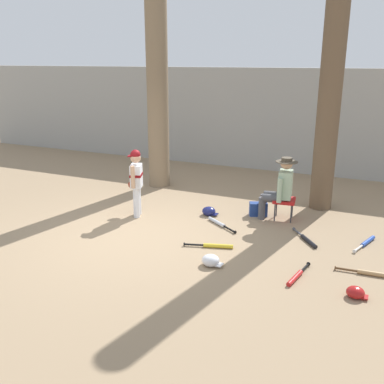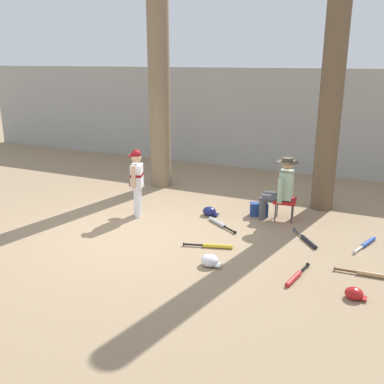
% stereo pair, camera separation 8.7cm
% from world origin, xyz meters
% --- Properties ---
extents(ground_plane, '(60.00, 60.00, 0.00)m').
position_xyz_m(ground_plane, '(0.00, 0.00, 0.00)').
color(ground_plane, '#937A5B').
extents(concrete_back_wall, '(18.00, 0.36, 2.71)m').
position_xyz_m(concrete_back_wall, '(0.00, 5.67, 1.35)').
color(concrete_back_wall, '#9E9E99').
rests_on(concrete_back_wall, ground).
extents(tree_near_player, '(0.81, 0.81, 4.72)m').
position_xyz_m(tree_near_player, '(-1.07, 2.96, 1.95)').
color(tree_near_player, '#7F6B51').
rests_on(tree_near_player, ground).
extents(tree_behind_spectator, '(0.68, 0.68, 5.78)m').
position_xyz_m(tree_behind_spectator, '(2.72, 2.88, 2.55)').
color(tree_behind_spectator, brown).
rests_on(tree_behind_spectator, ground).
extents(young_ballplayer, '(0.46, 0.56, 1.31)m').
position_xyz_m(young_ballplayer, '(-0.46, 0.92, 0.74)').
color(young_ballplayer, white).
rests_on(young_ballplayer, ground).
extents(folding_stool, '(0.45, 0.45, 0.41)m').
position_xyz_m(folding_stool, '(2.19, 1.87, 0.36)').
color(folding_stool, red).
rests_on(folding_stool, ground).
extents(seated_spectator, '(0.67, 0.54, 1.20)m').
position_xyz_m(seated_spectator, '(2.09, 1.86, 0.64)').
color(seated_spectator, '#47474C').
rests_on(seated_spectator, ground).
extents(handbag_beside_stool, '(0.38, 0.29, 0.26)m').
position_xyz_m(handbag_beside_stool, '(1.70, 1.88, 0.13)').
color(handbag_beside_stool, navy).
rests_on(handbag_beside_stool, ground).
extents(bat_blue_youth, '(0.31, 0.75, 0.07)m').
position_xyz_m(bat_blue_youth, '(3.71, 1.28, 0.03)').
color(bat_blue_youth, '#2347AD').
rests_on(bat_blue_youth, ground).
extents(bat_red_barrel, '(0.20, 0.75, 0.07)m').
position_xyz_m(bat_red_barrel, '(2.89, -0.38, 0.03)').
color(bat_red_barrel, red).
rests_on(bat_red_barrel, ground).
extents(bat_black_composite, '(0.54, 0.68, 0.07)m').
position_xyz_m(bat_black_composite, '(2.79, 0.98, 0.03)').
color(bat_black_composite, black).
rests_on(bat_black_composite, ground).
extents(bat_yellow_trainer, '(0.79, 0.29, 0.07)m').
position_xyz_m(bat_yellow_trainer, '(1.47, 0.12, 0.03)').
color(bat_yellow_trainer, yellow).
rests_on(bat_yellow_trainer, ground).
extents(bat_wood_tan, '(0.77, 0.11, 0.07)m').
position_xyz_m(bat_wood_tan, '(3.82, 0.14, 0.03)').
color(bat_wood_tan, tan).
rests_on(bat_wood_tan, ground).
extents(bat_aluminum_silver, '(0.71, 0.52, 0.07)m').
position_xyz_m(bat_aluminum_silver, '(1.18, 1.09, 0.03)').
color(bat_aluminum_silver, '#B7BCC6').
rests_on(bat_aluminum_silver, ground).
extents(batting_helmet_white, '(0.32, 0.24, 0.18)m').
position_xyz_m(batting_helmet_white, '(1.66, -0.49, 0.08)').
color(batting_helmet_white, silver).
rests_on(batting_helmet_white, ground).
extents(batting_helmet_navy, '(0.31, 0.24, 0.18)m').
position_xyz_m(batting_helmet_navy, '(0.81, 1.51, 0.08)').
color(batting_helmet_navy, navy).
rests_on(batting_helmet_navy, ground).
extents(batting_helmet_red, '(0.27, 0.21, 0.16)m').
position_xyz_m(batting_helmet_red, '(3.68, -0.57, 0.07)').
color(batting_helmet_red, '#A81919').
rests_on(batting_helmet_red, ground).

